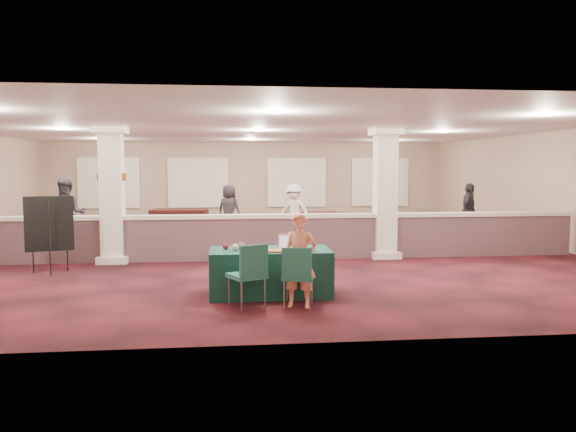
{
  "coord_description": "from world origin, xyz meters",
  "views": [
    {
      "loc": [
        -0.85,
        -14.87,
        2.23
      ],
      "look_at": [
        0.55,
        -2.0,
        1.09
      ],
      "focal_mm": 35.0,
      "sensor_mm": 36.0,
      "label": 1
    }
  ],
  "objects": [
    {
      "name": "attendee_a",
      "position": [
        -5.1,
        0.65,
        0.97
      ],
      "size": [
        0.99,
        0.63,
        1.93
      ],
      "primitive_type": "imported",
      "rotation": [
        0.0,
        0.0,
        0.13
      ],
      "color": "black",
      "rests_on": "ground"
    },
    {
      "name": "far_table_back_center",
      "position": [
        2.0,
        3.26,
        0.37
      ],
      "size": [
        2.01,
        1.39,
        0.74
      ],
      "primitive_type": "cube",
      "rotation": [
        0.0,
        0.0,
        0.29
      ],
      "color": "black",
      "rests_on": "ground"
    },
    {
      "name": "conf_chair_side",
      "position": [
        -0.5,
        -6.12,
        0.6
      ],
      "size": [
        0.69,
        0.69,
        1.02
      ],
      "rotation": [
        0.0,
        0.0,
        0.47
      ],
      "color": "#1B4E46",
      "rests_on": "ground"
    },
    {
      "name": "screen_glow",
      "position": [
        0.22,
        -5.18,
        0.92
      ],
      "size": [
        0.33,
        0.01,
        0.21
      ],
      "primitive_type": "cube",
      "rotation": [
        0.0,
        0.0,
        -0.01
      ],
      "color": "silver",
      "rests_on": "near_table"
    },
    {
      "name": "attendee_d",
      "position": [
        -0.79,
        3.57,
        0.83
      ],
      "size": [
        0.93,
        0.78,
        1.66
      ],
      "primitive_type": "imported",
      "rotation": [
        0.0,
        0.0,
        2.65
      ],
      "color": "black",
      "rests_on": "ground"
    },
    {
      "name": "sconce_left",
      "position": [
        -3.78,
        -1.5,
        2.0
      ],
      "size": [
        0.12,
        0.12,
        0.18
      ],
      "color": "brown",
      "rests_on": "column_left"
    },
    {
      "name": "far_table_front_center",
      "position": [
        -0.59,
        3.0,
        0.34
      ],
      "size": [
        1.69,
        0.86,
        0.68
      ],
      "primitive_type": "cube",
      "rotation": [
        0.0,
        0.0,
        -0.01
      ],
      "color": "black",
      "rests_on": "ground"
    },
    {
      "name": "ground",
      "position": [
        0.0,
        0.0,
        0.0
      ],
      "size": [
        16.0,
        16.0,
        0.0
      ],
      "primitive_type": "plane",
      "color": "#4F131C",
      "rests_on": "ground"
    },
    {
      "name": "conf_chair_main",
      "position": [
        0.25,
        -6.18,
        0.58
      ],
      "size": [
        0.59,
        0.59,
        0.98
      ],
      "rotation": [
        0.0,
        0.0,
        -0.23
      ],
      "color": "#1B4E46",
      "rests_on": "ground"
    },
    {
      "name": "laptop_screen",
      "position": [
        0.22,
        -5.17,
        0.94
      ],
      "size": [
        0.36,
        0.02,
        0.24
      ],
      "primitive_type": "cube",
      "rotation": [
        0.0,
        0.0,
        -0.01
      ],
      "color": "silver",
      "rests_on": "near_table"
    },
    {
      "name": "far_table_back_left",
      "position": [
        -2.5,
        4.74,
        0.38
      ],
      "size": [
        2.01,
        1.19,
        0.77
      ],
      "primitive_type": "cube",
      "rotation": [
        0.0,
        0.0,
        -0.13
      ],
      "color": "black",
      "rests_on": "ground"
    },
    {
      "name": "wall_right",
      "position": [
        8.0,
        0.0,
        1.6
      ],
      "size": [
        0.04,
        16.0,
        3.2
      ],
      "primitive_type": "cube",
      "color": "gray",
      "rests_on": "ground"
    },
    {
      "name": "attendee_c",
      "position": [
        6.5,
        1.51,
        0.87
      ],
      "size": [
        1.04,
        1.09,
        1.74
      ],
      "primitive_type": "imported",
      "rotation": [
        0.0,
        0.0,
        0.85
      ],
      "color": "black",
      "rests_on": "ground"
    },
    {
      "name": "wall_front",
      "position": [
        0.0,
        -8.0,
        1.6
      ],
      "size": [
        16.0,
        0.04,
        3.2
      ],
      "primitive_type": "cube",
      "color": "gray",
      "rests_on": "ground"
    },
    {
      "name": "yarn_grey",
      "position": [
        -0.6,
        -5.11,
        0.86
      ],
      "size": [
        0.11,
        0.11,
        0.11
      ],
      "primitive_type": "sphere",
      "color": "#505055",
      "rests_on": "near_table"
    },
    {
      "name": "far_table_front_right",
      "position": [
        2.5,
        0.3,
        0.4
      ],
      "size": [
        2.1,
        1.29,
        0.8
      ],
      "primitive_type": "cube",
      "rotation": [
        0.0,
        0.0,
        -0.16
      ],
      "color": "black",
      "rests_on": "ground"
    },
    {
      "name": "far_table_back_right",
      "position": [
        2.5,
        3.38,
        0.35
      ],
      "size": [
        1.77,
        0.93,
        0.71
      ],
      "primitive_type": "cube",
      "rotation": [
        0.0,
        0.0,
        0.03
      ],
      "color": "black",
      "rests_on": "ground"
    },
    {
      "name": "ceiling",
      "position": [
        0.0,
        0.0,
        3.2
      ],
      "size": [
        16.0,
        16.0,
        0.02
      ],
      "primitive_type": "cube",
      "color": "silver",
      "rests_on": "wall_back"
    },
    {
      "name": "woman",
      "position": [
        0.29,
        -6.15,
        0.75
      ],
      "size": [
        0.62,
        0.51,
        1.5
      ],
      "primitive_type": "imported",
      "rotation": [
        0.0,
        0.0,
        -0.3
      ],
      "color": "#F98A6C",
      "rests_on": "ground"
    },
    {
      "name": "easel_board",
      "position": [
        -4.53,
        -2.82,
        1.03
      ],
      "size": [
        0.93,
        0.56,
        1.63
      ],
      "rotation": [
        0.0,
        0.0,
        0.29
      ],
      "color": "black",
      "rests_on": "ground"
    },
    {
      "name": "yarn_cream",
      "position": [
        -0.71,
        -5.35,
        0.86
      ],
      "size": [
        0.12,
        0.12,
        0.12
      ],
      "primitive_type": "sphere",
      "color": "beige",
      "rests_on": "near_table"
    },
    {
      "name": "column_left",
      "position": [
        -3.5,
        -1.5,
        1.64
      ],
      "size": [
        0.72,
        0.72,
        3.2
      ],
      "color": "silver",
      "rests_on": "ground"
    },
    {
      "name": "yarn_red",
      "position": [
        -0.88,
        -5.18,
        0.86
      ],
      "size": [
        0.11,
        0.11,
        0.11
      ],
      "primitive_type": "sphere",
      "color": "maroon",
      "rests_on": "near_table"
    },
    {
      "name": "partition_wall",
      "position": [
        0.0,
        -1.5,
        0.57
      ],
      "size": [
        15.6,
        0.28,
        1.1
      ],
      "color": "brown",
      "rests_on": "ground"
    },
    {
      "name": "attendee_b",
      "position": [
        1.29,
        2.94,
        0.84
      ],
      "size": [
        1.17,
        1.0,
        1.69
      ],
      "primitive_type": "imported",
      "rotation": [
        0.0,
        0.0,
        -0.58
      ],
      "color": "silver",
      "rests_on": "ground"
    },
    {
      "name": "wall_back",
      "position": [
        0.0,
        8.0,
        1.6
      ],
      "size": [
        16.0,
        0.04,
        3.2
      ],
      "primitive_type": "cube",
      "color": "gray",
      "rests_on": "ground"
    },
    {
      "name": "near_table",
      "position": [
        -0.11,
        -5.24,
        0.4
      ],
      "size": [
        2.09,
        1.05,
        0.8
      ],
      "primitive_type": "cube",
      "rotation": [
        0.0,
        0.0,
        -0.01
      ],
      "color": "#0F372C",
      "rests_on": "ground"
    },
    {
      "name": "sconce_right",
      "position": [
        -3.22,
        -1.5,
        2.0
      ],
      "size": [
        0.12,
        0.12,
        0.18
      ],
      "color": "brown",
      "rests_on": "column_left"
    },
    {
      "name": "knitting",
      "position": [
        -0.06,
        -5.52,
        0.82
      ],
      "size": [
        0.44,
        0.33,
        0.03
      ],
      "primitive_type": "cube",
      "rotation": [
        0.0,
        0.0,
        -0.01
      ],
      "color": "#C86520",
      "rests_on": "near_table"
    },
    {
      "name": "scissors",
      "position": [
        0.6,
        -5.55,
        0.81
      ],
      "size": [
        0.13,
        0.03,
        0.01
      ],
      "primitive_type": "cube",
      "rotation": [
        0.0,
        0.0,
        -0.01
      ],
      "color": "red",
      "rests_on": "near_table"
    },
    {
      "name": "laptop_base",
      "position": [
        0.22,
        -5.3,
        0.81
      ],
      "size": [
        0.36,
        0.25,
        0.02
      ],
      "primitive_type": "cube",
      "rotation": [
        0.0,
        0.0,
        -0.01
      ],
      "color": "silver",
      "rests_on": "near_table"
    },
    {
      "name": "far_table_front_left",
      "position": [
        -2.5,
        3.0,
        0.34
      ],
      "size": [
        1.85,
        1.23,
        0.69
      ],
      "primitive_type": "cube",
      "rotation": [
        0.0,
        0.0,
        -0.24
      ],
      "color": "black",
      "rests_on": "ground"
    },
    {
      "name": "column_right",
      "position": [
        3.0,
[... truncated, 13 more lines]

